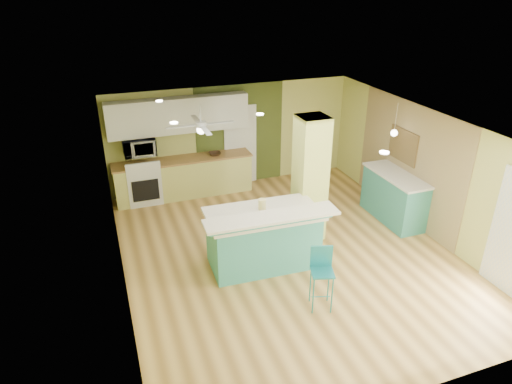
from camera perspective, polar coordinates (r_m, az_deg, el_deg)
The scene contains 22 objects.
floor at distance 8.82m, azimuth 3.95°, elevation -7.70°, with size 6.00×7.00×0.01m, color olive.
ceiling at distance 7.73m, azimuth 4.51°, elevation 8.06°, with size 6.00×7.00×0.01m, color white.
wall_back at distance 11.25m, azimuth -3.04°, elevation 7.00°, with size 6.00×0.01×2.50m, color #C6C96C.
wall_front at distance 5.69m, azimuth 19.04°, elevation -14.94°, with size 6.00×0.01×2.50m, color #C6C96C.
wall_left at distance 7.60m, azimuth -17.05°, elevation -3.69°, with size 0.01×7.00×2.50m, color #C6C96C.
wall_right at distance 9.73m, azimuth 20.64°, elevation 2.31°, with size 0.01×7.00×2.50m, color #C6C96C.
wood_panel at distance 10.14m, azimuth 18.47°, elevation 3.58°, with size 0.02×3.40×2.50m, color #8A734F.
olive_accent at distance 11.29m, azimuth -2.03°, elevation 7.09°, with size 2.20×0.02×2.50m, color #465321.
interior_door at distance 11.35m, azimuth -1.97°, elevation 5.85°, with size 0.82×0.05×2.00m, color white.
column at distance 8.86m, azimuth 6.76°, elevation 1.61°, with size 0.55×0.55×2.50m, color #CCD663.
kitchen_run at distance 10.97m, azimuth -8.98°, elevation 1.85°, with size 3.25×0.63×0.94m.
stove at distance 10.85m, azimuth -13.87°, elevation 1.06°, with size 0.76×0.66×1.08m.
upper_cabinets at distance 10.58m, azimuth -9.66°, elevation 9.45°, with size 3.20×0.34×0.80m, color silver.
microwave at distance 10.53m, azimuth -14.38°, elevation 5.49°, with size 0.70×0.48×0.39m, color silver.
ceiling_fan at distance 9.34m, azimuth -6.92°, elevation 8.29°, with size 1.41×1.41×0.61m.
pendant_lamp at distance 9.85m, azimuth 16.88°, elevation 7.09°, with size 0.14×0.14×0.69m.
wall_decor at distance 10.17m, azimuth 17.93°, elevation 5.53°, with size 0.03×0.90×0.70m, color brown.
peninsula at distance 8.21m, azimuth 0.96°, elevation -5.68°, with size 2.30×1.29×1.22m.
bar_stool at distance 7.24m, azimuth 8.21°, elevation -9.38°, with size 0.44×0.44×1.05m.
side_counter at distance 10.19m, azimuth 16.94°, elevation -0.56°, with size 0.69×1.63×1.05m.
fruit_bowl at distance 10.89m, azimuth -5.18°, elevation 4.77°, with size 0.29×0.29×0.07m, color #362316.
canister at distance 8.04m, azimuth 0.76°, elevation -1.55°, with size 0.14×0.14×0.19m, color yellow.
Camera 1 is at (-3.07, -6.71, 4.82)m, focal length 32.00 mm.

